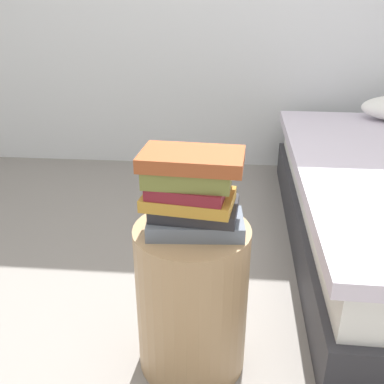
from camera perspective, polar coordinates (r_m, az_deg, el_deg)
The scene contains 8 objects.
ground_plane at distance 1.69m, azimuth 0.00°, elevation -20.80°, with size 8.00×8.00×0.00m, color gray.
side_table at distance 1.51m, azimuth 0.00°, elevation -13.68°, with size 0.37×0.37×0.53m, color tan.
book_slate at distance 1.34m, azimuth 0.45°, elevation -4.17°, with size 0.29×0.16×0.05m, color slate.
book_charcoal at distance 1.33m, azimuth 0.38°, elevation -2.16°, with size 0.26×0.18×0.04m, color #28282D.
book_ochre at distance 1.30m, azimuth -0.43°, elevation -0.93°, with size 0.27×0.17×0.04m, color #B7842D.
book_maroon at distance 1.30m, azimuth -0.41°, elevation 0.71°, with size 0.23×0.18×0.04m, color maroon.
book_olive at distance 1.27m, azimuth -0.46°, elevation 2.34°, with size 0.25×0.17×0.05m, color olive.
book_rust at distance 1.25m, azimuth 0.12°, elevation 4.27°, with size 0.30×0.18×0.04m, color #994723.
Camera 1 is at (0.10, -1.18, 1.20)m, focal length 40.70 mm.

